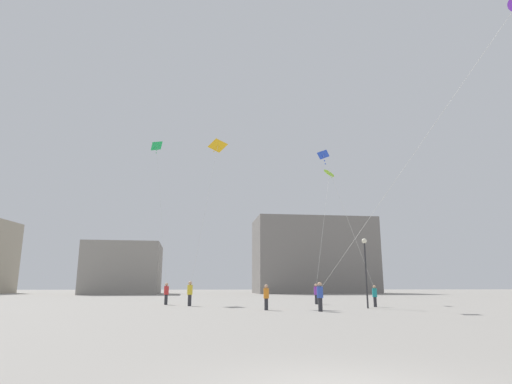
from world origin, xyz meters
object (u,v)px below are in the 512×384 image
Objects in this scene: person_in_purple at (316,293)px; person_in_red at (166,293)px; person_in_teal at (375,295)px; person_in_orange at (266,296)px; person_in_yellow at (190,292)px; lamppost_east at (365,261)px; kite_amber_delta at (217,148)px; kite_lime_diamond at (329,173)px; kite_violet_diamond at (511,14)px; kite_cobalt_delta at (324,159)px; building_centre_hall at (124,269)px; person_in_blue at (320,295)px; kite_emerald_delta at (157,148)px; building_right_hall at (314,256)px.

person_in_red is at bearing -164.70° from person_in_purple.
person_in_orange is at bearing 57.22° from person_in_teal.
person_in_purple is 0.96× the size of person_in_red.
lamppost_east is (12.51, -4.35, 2.24)m from person_in_yellow.
person_in_orange is (-8.42, -3.32, 0.03)m from person_in_teal.
lamppost_east is (10.66, -7.77, -10.62)m from kite_amber_delta.
person_in_yellow is at bearing -151.80° from kite_lime_diamond.
kite_cobalt_delta is (-4.54, 15.69, -1.99)m from kite_violet_diamond.
kite_violet_diamond is (14.80, -18.36, 12.19)m from person_in_yellow.
person_in_yellow is at bearing -71.95° from building_centre_hall.
kite_violet_diamond is 1.19× the size of kite_cobalt_delta.
person_in_blue is at bearing -66.36° from building_centre_hall.
kite_emerald_delta reaches higher than building_centre_hall.
kite_cobalt_delta is (8.41, -6.08, -2.65)m from kite_amber_delta.
building_right_hall is (6.26, 68.97, -5.89)m from kite_violet_diamond.
lamppost_east is at bearing -11.86° from person_in_orange.
person_in_purple is 0.13× the size of kite_amber_delta.
kite_emerald_delta reaches higher than kite_amber_delta.
person_in_blue is at bearing 120.55° from kite_violet_diamond.
kite_emerald_delta is 1.43× the size of kite_cobalt_delta.
person_in_orange is 0.12× the size of kite_amber_delta.
kite_lime_diamond is 0.90× the size of kite_amber_delta.
person_in_red reaches higher than person_in_purple.
kite_amber_delta is (-11.85, 5.98, 13.01)m from person_in_teal.
kite_amber_delta is at bearing 86.33° from person_in_orange.
person_in_orange is at bearing -69.79° from kite_amber_delta.
building_right_hall reaches higher than person_in_purple.
kite_lime_diamond is at bearing -51.56° from person_in_teal.
kite_violet_diamond is 69.50m from building_right_hall.
lamppost_east is (2.25, -1.68, -7.97)m from kite_cobalt_delta.
person_in_orange is at bearing -147.13° from kite_cobalt_delta.
kite_violet_diamond is 17.33m from lamppost_east.
kite_amber_delta is 25.34m from kite_violet_diamond.
kite_violet_diamond reaches higher than person_in_yellow.
person_in_teal is at bearing 56.23° from lamppost_east.
kite_amber_delta reaches higher than person_in_blue.
kite_violet_diamond is 0.80× the size of building_centre_hall.
kite_amber_delta is 46.57m from building_centre_hall.
kite_emerald_delta is at bearing 141.28° from lamppost_east.
kite_cobalt_delta is at bearing -59.73° from person_in_yellow.
person_in_yellow reaches higher than person_in_orange.
lamppost_east is (7.23, 1.54, 2.37)m from person_in_orange.
lamppost_east is (17.09, -13.70, -12.42)m from kite_emerald_delta.
person_in_yellow is at bearing 165.42° from kite_cobalt_delta.
kite_amber_delta is 0.55× the size of building_right_hall.
kite_lime_diamond is 1.13× the size of kite_cobalt_delta.
kite_emerald_delta reaches higher than lamppost_east.
person_in_red is 45.43m from building_centre_hall.
lamppost_east is at bearing -38.72° from kite_emerald_delta.
building_right_hall is at bearing 50.51° from person_in_orange.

